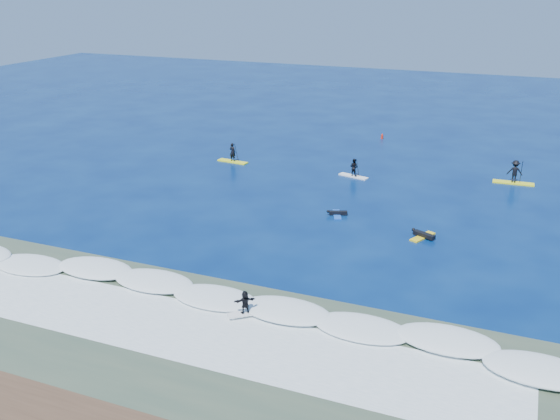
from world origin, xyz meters
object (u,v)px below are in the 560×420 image
at_px(prone_paddler_far, 337,214).
at_px(marker_buoy, 382,136).
at_px(sup_paddler_left, 233,155).
at_px(wave_surfer, 245,304).
at_px(sup_paddler_center, 354,169).
at_px(prone_paddler_near, 423,235).
at_px(sup_paddler_right, 515,173).

relative_size(prone_paddler_far, marker_buoy, 3.08).
bearing_deg(sup_paddler_left, wave_surfer, -55.61).
bearing_deg(sup_paddler_left, sup_paddler_center, 5.99).
xyz_separation_m(prone_paddler_near, prone_paddler_far, (-6.42, 1.76, -0.02)).
xyz_separation_m(sup_paddler_left, prone_paddler_far, (12.98, -9.47, -0.51)).
bearing_deg(prone_paddler_near, sup_paddler_center, 59.73).
bearing_deg(marker_buoy, sup_paddler_left, -127.79).
relative_size(sup_paddler_left, sup_paddler_center, 1.12).
relative_size(sup_paddler_right, wave_surfer, 1.96).
height_order(sup_paddler_left, marker_buoy, sup_paddler_left).
height_order(prone_paddler_far, wave_surfer, wave_surfer).
height_order(sup_paddler_center, prone_paddler_near, sup_paddler_center).
distance_m(sup_paddler_right, wave_surfer, 30.13).
bearing_deg(marker_buoy, wave_surfer, -86.65).
bearing_deg(prone_paddler_far, sup_paddler_right, -63.79).
height_order(sup_paddler_center, prone_paddler_far, sup_paddler_center).
xyz_separation_m(sup_paddler_center, wave_surfer, (1.39, -24.67, 0.06)).
bearing_deg(marker_buoy, sup_paddler_right, -38.24).
height_order(sup_paddler_center, marker_buoy, sup_paddler_center).
height_order(sup_paddler_left, prone_paddler_near, sup_paddler_left).
xyz_separation_m(sup_paddler_right, marker_buoy, (-13.61, 10.72, -0.62)).
bearing_deg(sup_paddler_right, prone_paddler_near, -111.43).
xyz_separation_m(sup_paddler_left, sup_paddler_right, (24.30, 3.07, 0.24)).
xyz_separation_m(sup_paddler_right, wave_surfer, (-11.35, -27.91, -0.15)).
bearing_deg(sup_paddler_center, prone_paddler_near, -39.45).
bearing_deg(wave_surfer, sup_paddler_right, 27.82).
height_order(wave_surfer, marker_buoy, wave_surfer).
relative_size(prone_paddler_near, marker_buoy, 3.52).
height_order(prone_paddler_near, marker_buoy, marker_buoy).
height_order(sup_paddler_center, sup_paddler_right, sup_paddler_right).
distance_m(sup_paddler_right, prone_paddler_far, 16.91).
relative_size(sup_paddler_left, sup_paddler_right, 0.92).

